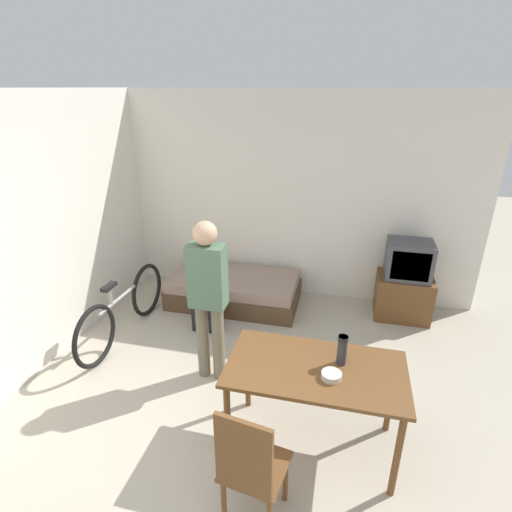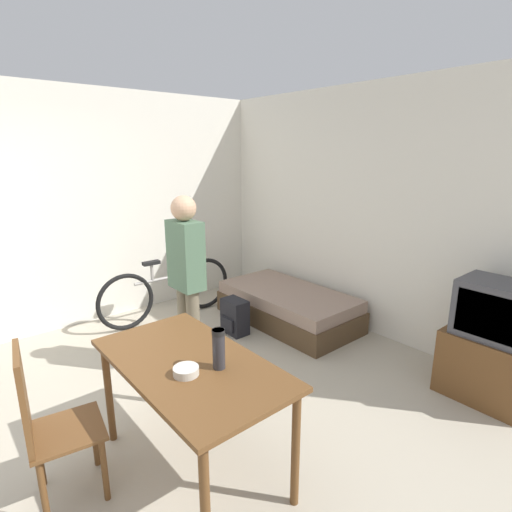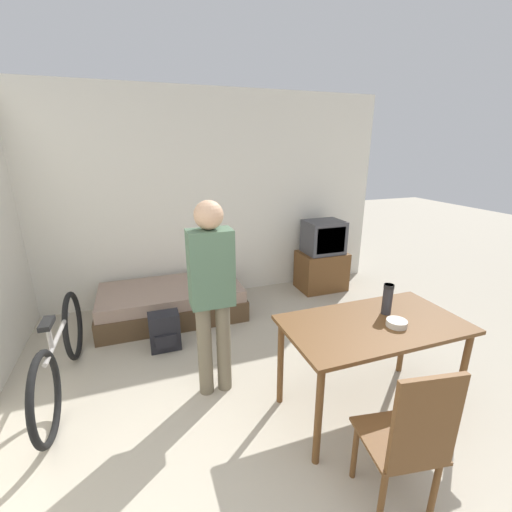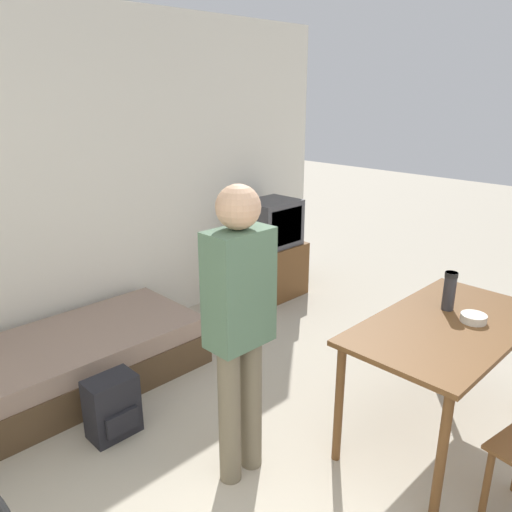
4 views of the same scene
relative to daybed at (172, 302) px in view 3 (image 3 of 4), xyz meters
The scene contains 10 objects.
wall_back 1.38m from the daybed, 47.16° to the left, with size 5.13×0.06×2.70m.
daybed is the anchor object (origin of this frame).
tv 2.18m from the daybed, ahead, with size 0.66×0.48×1.01m.
dining_table 2.50m from the daybed, 58.86° to the right, with size 1.34×0.73×0.77m.
wooden_chair 3.03m from the daybed, 71.63° to the right, with size 0.45×0.45×0.99m.
bicycle 1.47m from the daybed, 133.92° to the right, with size 0.11×1.73×0.76m.
person_standing 1.68m from the daybed, 82.34° to the right, with size 0.34×0.22×1.64m.
thermos_flask 2.58m from the daybed, 54.23° to the right, with size 0.08×0.08×0.24m.
mate_bowl 2.67m from the daybed, 57.70° to the right, with size 0.15×0.15×0.05m.
backpack 0.71m from the daybed, 102.17° to the right, with size 0.30×0.22×0.40m.
Camera 3 is at (-0.81, -1.05, 2.01)m, focal length 24.00 mm.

